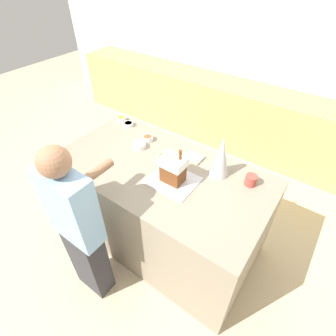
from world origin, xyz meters
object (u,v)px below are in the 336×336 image
Objects in this scene: gingerbread_house at (173,169)px; candy_bowl_near_tray_left at (164,157)px; baking_tray at (173,180)px; person at (79,229)px; candy_bowl_far_right at (121,119)px; candy_bowl_front_corner at (128,124)px; cookbook at (193,158)px; candy_bowl_far_left at (148,138)px; mug at (251,180)px; decorative_tree at (221,157)px; candy_bowl_near_tray_right at (139,145)px.

gingerbread_house is 0.31m from candy_bowl_near_tray_left.
baking_tray is 0.25× the size of person.
candy_bowl_near_tray_left is at bearing -19.21° from candy_bowl_far_right.
cookbook is at bearing -5.03° from candy_bowl_front_corner.
candy_bowl_far_left reaches higher than baking_tray.
cookbook is at bearing -6.27° from candy_bowl_far_right.
candy_bowl_near_tray_left is 0.76m from mug.
person reaches higher than candy_bowl_far_left.
gingerbread_house reaches higher than candy_bowl_near_tray_left.
decorative_tree reaches higher than candy_bowl_near_tray_right.
candy_bowl_front_corner is 1.24m from person.
candy_bowl_near_tray_left reaches higher than cookbook.
candy_bowl_far_left is at bearing 176.95° from decorative_tree.
candy_bowl_near_tray_right is at bearing -28.67° from candy_bowl_far_right.
person is at bearing -80.91° from candy_bowl_far_left.
decorative_tree is at bearing -171.59° from mug.
baking_tray is 1.09m from candy_bowl_far_right.
candy_bowl_far_right is (-1.25, 0.16, -0.16)m from decorative_tree.
gingerbread_house is 0.82× the size of decorative_tree.
person is at bearing -79.98° from candy_bowl_near_tray_right.
baking_tray is 3.71× the size of candy_bowl_far_left.
candy_bowl_front_corner is at bearing 174.97° from cookbook.
person reaches higher than mug.
candy_bowl_near_tray_left is (-0.23, 0.18, 0.02)m from baking_tray.
gingerbread_house is 3.28× the size of mug.
baking_tray is at bearing -39.31° from candy_bowl_near_tray_left.
person is (-0.88, -1.02, -0.20)m from mug.
mug is (1.51, -0.13, 0.02)m from candy_bowl_far_right.
mug is 1.37m from person.
candy_bowl_far_left is 1.11× the size of mug.
mug reaches higher than candy_bowl_near_tray_right.
decorative_tree is 0.24× the size of person.
candy_bowl_near_tray_right is 0.92m from person.
candy_bowl_near_tray_right is 1.05m from mug.
candy_bowl_far_left is at bearing -14.68° from candy_bowl_far_right.
candy_bowl_near_tray_right reaches higher than cookbook.
candy_bowl_far_left is 0.63× the size of cookbook.
baking_tray is 4.12× the size of mug.
cookbook is at bearing 71.76° from person.
candy_bowl_near_tray_left is 1.18× the size of candy_bowl_far_left.
candy_bowl_far_right is (-0.48, 0.26, 0.00)m from candy_bowl_near_tray_right.
baking_tray is at bearing -24.47° from candy_bowl_far_right.
gingerbread_house is at bearing -20.30° from candy_bowl_near_tray_right.
mug is (0.52, 0.33, -0.08)m from gingerbread_house.
candy_bowl_far_left reaches higher than candy_bowl_near_tray_left.
person is at bearing -61.15° from candy_bowl_far_right.
candy_bowl_near_tray_right is (-0.52, 0.19, -0.10)m from gingerbread_house.
candy_bowl_near_tray_right is (-0.29, 0.01, 0.01)m from candy_bowl_near_tray_left.
gingerbread_house is at bearing -132.13° from decorative_tree.
mug is (0.52, 0.33, 0.04)m from baking_tray.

